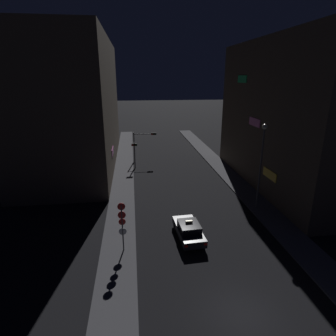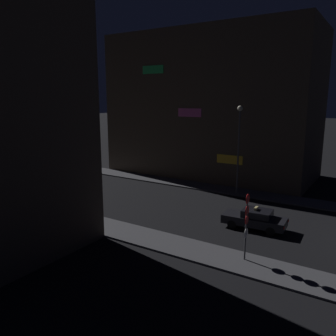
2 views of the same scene
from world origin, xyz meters
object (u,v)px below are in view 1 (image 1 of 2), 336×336
object	(u,v)px
traffic_light_left_kerb	(134,150)
sign_pole_left	(122,223)
street_lamp_near_block	(262,154)
traffic_light_overhead	(143,140)
taxi	(189,230)

from	to	relation	value
traffic_light_left_kerb	sign_pole_left	size ratio (longest dim) A/B	0.96
traffic_light_left_kerb	street_lamp_near_block	xyz separation A→B (m)	(11.84, -14.72, 3.01)
traffic_light_left_kerb	street_lamp_near_block	bearing A→B (deg)	-51.19
traffic_light_overhead	sign_pole_left	distance (m)	23.96
traffic_light_overhead	street_lamp_near_block	xyz separation A→B (m)	(10.45, -18.19, 2.36)
sign_pole_left	street_lamp_near_block	bearing A→B (deg)	23.31
taxi	traffic_light_overhead	distance (m)	22.91
taxi	sign_pole_left	size ratio (longest dim) A/B	1.17
taxi	sign_pole_left	bearing A→B (deg)	-167.20
traffic_light_left_kerb	sign_pole_left	xyz separation A→B (m)	(-1.18, -20.34, -0.29)
taxi	traffic_light_left_kerb	world-z (taller)	traffic_light_left_kerb
traffic_light_overhead	sign_pole_left	bearing A→B (deg)	-96.17
traffic_light_overhead	traffic_light_left_kerb	bearing A→B (deg)	-111.92
traffic_light_left_kerb	street_lamp_near_block	distance (m)	19.13
sign_pole_left	street_lamp_near_block	xyz separation A→B (m)	(13.02, 5.61, 3.30)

